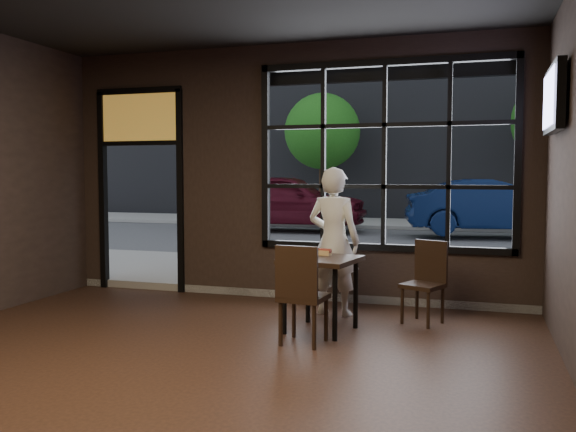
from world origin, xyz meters
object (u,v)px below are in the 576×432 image
(chair_near, at_px, (304,294))
(man, at_px, (334,241))
(cafe_table, at_px, (321,294))
(navy_car, at_px, (492,207))

(chair_near, height_order, man, man)
(cafe_table, relative_size, man, 0.45)
(cafe_table, distance_m, navy_car, 9.99)
(man, bearing_deg, chair_near, 100.24)
(cafe_table, xyz_separation_m, navy_car, (1.82, 9.81, 0.40))
(cafe_table, height_order, navy_car, navy_car)
(chair_near, height_order, navy_car, navy_car)
(chair_near, xyz_separation_m, man, (-0.00, 1.24, 0.36))
(man, bearing_deg, cafe_table, 103.33)
(cafe_table, height_order, chair_near, chair_near)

